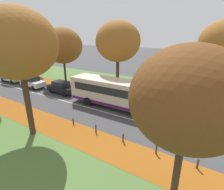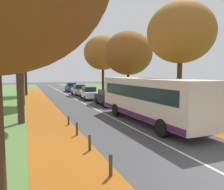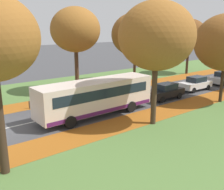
{
  "view_description": "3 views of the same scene",
  "coord_description": "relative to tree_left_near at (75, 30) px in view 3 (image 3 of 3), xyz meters",
  "views": [
    {
      "loc": [
        -13.29,
        -0.99,
        7.62
      ],
      "look_at": [
        1.64,
        8.41,
        1.34
      ],
      "focal_mm": 28.0,
      "sensor_mm": 36.0,
      "label": 1
    },
    {
      "loc": [
        -6.0,
        -4.62,
        3.32
      ],
      "look_at": [
        0.49,
        11.68,
        1.58
      ],
      "focal_mm": 35.0,
      "sensor_mm": 36.0,
      "label": 2
    },
    {
      "loc": [
        19.09,
        -3.94,
        7.33
      ],
      "look_at": [
        1.0,
        10.22,
        1.25
      ],
      "focal_mm": 42.0,
      "sensor_mm": 36.0,
      "label": 3
    }
  ],
  "objects": [
    {
      "name": "car_white_following",
      "position": [
        7.87,
        11.33,
        -6.09
      ],
      "size": [
        1.94,
        4.28,
        1.62
      ],
      "color": "silver",
      "rests_on": "ground"
    },
    {
      "name": "road_centre_line",
      "position": [
        6.33,
        9.08,
        -6.9
      ],
      "size": [
        0.12,
        80.0,
        0.01
      ],
      "primitive_type": "cube",
      "color": "silver",
      "rests_on": "ground"
    },
    {
      "name": "car_silver_third_in_line",
      "position": [
        7.94,
        17.08,
        -6.09
      ],
      "size": [
        1.86,
        4.24,
        1.62
      ],
      "color": "#B7BABF",
      "rests_on": "ground"
    },
    {
      "name": "grass_verge_left",
      "position": [
        -2.87,
        9.08,
        -6.9
      ],
      "size": [
        12.0,
        90.0,
        0.01
      ],
      "primitive_type": "cube",
      "color": "#517538",
      "rests_on": "ground"
    },
    {
      "name": "bollard_third",
      "position": [
        2.81,
        -6.73,
        -6.55
      ],
      "size": [
        0.12,
        0.12,
        0.7
      ],
      "primitive_type": "cylinder",
      "color": "#4C3823",
      "rests_on": "ground"
    },
    {
      "name": "tree_left_near",
      "position": [
        0.0,
        0.0,
        0.0
      ],
      "size": [
        5.41,
        5.41,
        9.37
      ],
      "color": "#422D1E",
      "rests_on": "ground"
    },
    {
      "name": "tree_left_mid",
      "position": [
        0.05,
        8.8,
        -0.66
      ],
      "size": [
        6.16,
        6.16,
        9.03
      ],
      "color": "#422D1E",
      "rests_on": "ground"
    },
    {
      "name": "car_black_lead",
      "position": [
        8.24,
        5.57,
        -6.09
      ],
      "size": [
        1.85,
        4.24,
        1.62
      ],
      "color": "black",
      "rests_on": "ground"
    },
    {
      "name": "bollard_second",
      "position": [
        2.79,
        -9.24,
        -6.54
      ],
      "size": [
        0.12,
        0.12,
        0.74
      ],
      "primitive_type": "cylinder",
      "color": "#4C3823",
      "rests_on": "ground"
    },
    {
      "name": "leaf_litter_right",
      "position": [
        10.93,
        3.08,
        -6.9
      ],
      "size": [
        2.8,
        60.0,
        0.0
      ],
      "primitive_type": "cube",
      "color": "#9E5619",
      "rests_on": "grass_verge_right"
    },
    {
      "name": "bollard_fifth",
      "position": [
        2.82,
        -1.7,
        -6.62
      ],
      "size": [
        0.12,
        0.12,
        0.58
      ],
      "primitive_type": "cylinder",
      "color": "#4C3823",
      "rests_on": "ground"
    },
    {
      "name": "tree_left_far",
      "position": [
        0.42,
        19.71,
        -0.79
      ],
      "size": [
        5.0,
        5.0,
        8.39
      ],
      "color": "#382619",
      "rests_on": "ground"
    },
    {
      "name": "bus",
      "position": [
        8.04,
        -2.94,
        -5.2
      ],
      "size": [
        2.75,
        10.43,
        2.98
      ],
      "color": "beige",
      "rests_on": "ground"
    },
    {
      "name": "bollard_fourth",
      "position": [
        2.81,
        -4.22,
        -6.55
      ],
      "size": [
        0.12,
        0.12,
        0.72
      ],
      "primitive_type": "cylinder",
      "color": "#4C3823",
      "rests_on": "ground"
    },
    {
      "name": "tree_right_near",
      "position": [
        12.35,
        -0.61,
        -0.29
      ],
      "size": [
        5.52,
        5.52,
        9.13
      ],
      "color": "#422D1E",
      "rests_on": "ground"
    },
    {
      "name": "leaf_litter_left",
      "position": [
        1.73,
        3.08,
        -6.9
      ],
      "size": [
        2.8,
        60.0,
        0.0
      ],
      "primitive_type": "cube",
      "color": "#9E5619",
      "rests_on": "grass_verge_left"
    }
  ]
}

